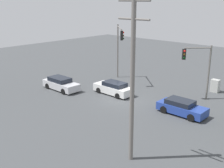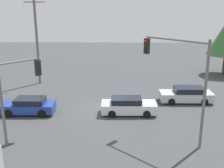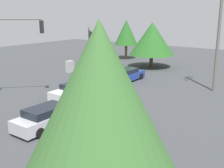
% 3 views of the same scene
% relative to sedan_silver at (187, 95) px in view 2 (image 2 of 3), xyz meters
% --- Properties ---
extents(ground_plane, '(80.00, 80.00, 0.00)m').
position_rel_sedan_silver_xyz_m(ground_plane, '(7.22, 2.16, -0.69)').
color(ground_plane, '#424447').
extents(sedan_silver, '(4.77, 1.92, 1.42)m').
position_rel_sedan_silver_xyz_m(sedan_silver, '(0.00, 0.00, 0.00)').
color(sedan_silver, silver).
rests_on(sedan_silver, ground_plane).
extents(sedan_blue, '(4.36, 1.91, 1.34)m').
position_rel_sedan_silver_xyz_m(sedan_blue, '(13.78, 2.89, -0.03)').
color(sedan_blue, '#233D93').
rests_on(sedan_blue, ground_plane).
extents(sedan_white, '(4.51, 1.85, 1.40)m').
position_rel_sedan_silver_xyz_m(sedan_white, '(5.50, 2.88, -0.01)').
color(sedan_white, silver).
rests_on(sedan_white, ground_plane).
extents(traffic_signal_main, '(2.21, 2.19, 5.60)m').
position_rel_sedan_silver_xyz_m(traffic_signal_main, '(12.86, 7.41, 3.12)').
color(traffic_signal_main, slate).
rests_on(traffic_signal_main, ground_plane).
extents(traffic_signal_cross, '(3.57, 3.33, 6.92)m').
position_rel_sedan_silver_xyz_m(traffic_signal_cross, '(2.46, 7.25, 4.07)').
color(traffic_signal_cross, slate).
rests_on(traffic_signal_cross, ground_plane).
extents(utility_pole_tall, '(2.20, 0.28, 10.46)m').
position_rel_sedan_silver_xyz_m(utility_pole_tall, '(15.11, -5.96, 4.84)').
color(utility_pole_tall, slate).
rests_on(utility_pole_tall, ground_plane).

